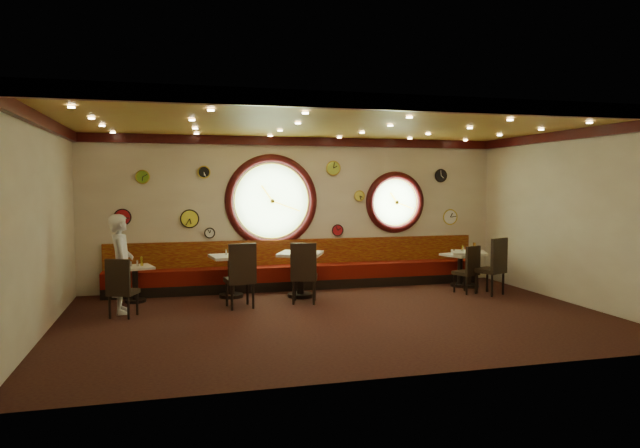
{
  "coord_description": "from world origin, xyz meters",
  "views": [
    {
      "loc": [
        -2.66,
        -8.94,
        2.2
      ],
      "look_at": [
        -0.11,
        0.8,
        1.5
      ],
      "focal_mm": 32.0,
      "sensor_mm": 36.0,
      "label": 1
    }
  ],
  "objects_px": {
    "chair_b": "(241,271)",
    "condiment_c_bottle": "(304,247)",
    "chair_d": "(469,266)",
    "condiment_c_pepper": "(305,250)",
    "table_b": "(231,271)",
    "condiment_d_salt": "(454,251)",
    "condiment_a_salt": "(131,264)",
    "condiment_a_bottle": "(142,261)",
    "condiment_b_salt": "(226,252)",
    "condiment_d_pepper": "(462,252)",
    "condiment_d_bottle": "(463,249)",
    "table_a": "(135,279)",
    "chair_a": "(121,284)",
    "table_c": "(300,269)",
    "condiment_e_salt": "(464,249)",
    "table_d": "(460,266)",
    "table_e": "(468,265)",
    "chair_e": "(494,262)",
    "condiment_e_pepper": "(471,249)",
    "condiment_c_salt": "(293,250)",
    "condiment_a_pepper": "(138,263)",
    "condiment_b_bottle": "(234,251)",
    "chair_c": "(304,269)",
    "condiment_e_bottle": "(474,247)",
    "waiter": "(121,264)",
    "condiment_b_pepper": "(235,252)"
  },
  "relations": [
    {
      "from": "chair_b",
      "to": "condiment_c_bottle",
      "type": "distance_m",
      "value": 1.65
    },
    {
      "from": "chair_d",
      "to": "condiment_c_pepper",
      "type": "bearing_deg",
      "value": 150.39
    },
    {
      "from": "table_b",
      "to": "condiment_d_salt",
      "type": "height_order",
      "value": "table_b"
    },
    {
      "from": "condiment_a_salt",
      "to": "condiment_a_bottle",
      "type": "height_order",
      "value": "condiment_a_bottle"
    },
    {
      "from": "condiment_b_salt",
      "to": "condiment_a_bottle",
      "type": "relative_size",
      "value": 0.63
    },
    {
      "from": "condiment_d_pepper",
      "to": "condiment_d_bottle",
      "type": "distance_m",
      "value": 0.14
    },
    {
      "from": "table_a",
      "to": "chair_b",
      "type": "bearing_deg",
      "value": -29.91
    },
    {
      "from": "table_b",
      "to": "condiment_d_pepper",
      "type": "xyz_separation_m",
      "value": [
        4.91,
        -0.1,
        0.24
      ]
    },
    {
      "from": "chair_a",
      "to": "table_c",
      "type": "bearing_deg",
      "value": 38.52
    },
    {
      "from": "table_b",
      "to": "condiment_a_salt",
      "type": "relative_size",
      "value": 9.24
    },
    {
      "from": "condiment_e_salt",
      "to": "table_d",
      "type": "bearing_deg",
      "value": 114.37
    },
    {
      "from": "table_e",
      "to": "chair_a",
      "type": "distance_m",
      "value": 7.06
    },
    {
      "from": "chair_d",
      "to": "chair_e",
      "type": "xyz_separation_m",
      "value": [
        0.39,
        -0.29,
        0.1
      ]
    },
    {
      "from": "condiment_e_salt",
      "to": "condiment_e_pepper",
      "type": "xyz_separation_m",
      "value": [
        0.14,
        -0.07,
        0.01
      ]
    },
    {
      "from": "condiment_c_salt",
      "to": "condiment_a_pepper",
      "type": "xyz_separation_m",
      "value": [
        -2.93,
        0.19,
        -0.19
      ]
    },
    {
      "from": "condiment_d_salt",
      "to": "condiment_e_salt",
      "type": "height_order",
      "value": "condiment_e_salt"
    },
    {
      "from": "table_b",
      "to": "chair_b",
      "type": "relative_size",
      "value": 1.17
    },
    {
      "from": "table_a",
      "to": "table_d",
      "type": "bearing_deg",
      "value": -0.36
    },
    {
      "from": "table_d",
      "to": "chair_a",
      "type": "relative_size",
      "value": 1.34
    },
    {
      "from": "condiment_c_pepper",
      "to": "condiment_e_pepper",
      "type": "xyz_separation_m",
      "value": [
        3.69,
        0.17,
        -0.1
      ]
    },
    {
      "from": "table_e",
      "to": "condiment_b_bottle",
      "type": "distance_m",
      "value": 4.99
    },
    {
      "from": "chair_c",
      "to": "condiment_c_pepper",
      "type": "xyz_separation_m",
      "value": [
        0.15,
        0.59,
        0.27
      ]
    },
    {
      "from": "condiment_c_salt",
      "to": "condiment_b_bottle",
      "type": "distance_m",
      "value": 1.16
    },
    {
      "from": "chair_d",
      "to": "condiment_c_bottle",
      "type": "xyz_separation_m",
      "value": [
        -3.28,
        0.66,
        0.41
      ]
    },
    {
      "from": "condiment_a_pepper",
      "to": "condiment_c_pepper",
      "type": "xyz_separation_m",
      "value": [
        3.12,
        -0.34,
        0.19
      ]
    },
    {
      "from": "chair_c",
      "to": "condiment_e_bottle",
      "type": "relative_size",
      "value": 3.87
    },
    {
      "from": "table_c",
      "to": "condiment_c_pepper",
      "type": "distance_m",
      "value": 0.38
    },
    {
      "from": "condiment_d_pepper",
      "to": "condiment_c_salt",
      "type": "bearing_deg",
      "value": -178.38
    },
    {
      "from": "condiment_e_salt",
      "to": "condiment_e_pepper",
      "type": "relative_size",
      "value": 0.87
    },
    {
      "from": "table_c",
      "to": "chair_a",
      "type": "xyz_separation_m",
      "value": [
        -3.25,
        -0.99,
        0.01
      ]
    },
    {
      "from": "condiment_b_salt",
      "to": "waiter",
      "type": "height_order",
      "value": "waiter"
    },
    {
      "from": "condiment_d_bottle",
      "to": "table_b",
      "type": "bearing_deg",
      "value": -179.92
    },
    {
      "from": "condiment_a_salt",
      "to": "condiment_c_salt",
      "type": "height_order",
      "value": "condiment_c_salt"
    },
    {
      "from": "chair_a",
      "to": "condiment_e_pepper",
      "type": "height_order",
      "value": "chair_a"
    },
    {
      "from": "chair_a",
      "to": "condiment_a_bottle",
      "type": "relative_size",
      "value": 3.53
    },
    {
      "from": "table_d",
      "to": "condiment_c_pepper",
      "type": "relative_size",
      "value": 9.11
    },
    {
      "from": "waiter",
      "to": "condiment_c_pepper",
      "type": "bearing_deg",
      "value": -86.06
    },
    {
      "from": "condiment_b_salt",
      "to": "condiment_b_pepper",
      "type": "xyz_separation_m",
      "value": [
        0.16,
        -0.06,
        0.0
      ]
    },
    {
      "from": "table_b",
      "to": "condiment_d_salt",
      "type": "xyz_separation_m",
      "value": [
        4.8,
        0.02,
        0.23
      ]
    },
    {
      "from": "condiment_c_bottle",
      "to": "condiment_e_pepper",
      "type": "xyz_separation_m",
      "value": [
        3.66,
        -0.03,
        -0.14
      ]
    },
    {
      "from": "table_a",
      "to": "chair_c",
      "type": "height_order",
      "value": "chair_c"
    },
    {
      "from": "chair_d",
      "to": "condiment_a_bottle",
      "type": "height_order",
      "value": "chair_d"
    },
    {
      "from": "condiment_b_salt",
      "to": "condiment_e_bottle",
      "type": "distance_m",
      "value": 5.27
    },
    {
      "from": "condiment_c_bottle",
      "to": "condiment_e_pepper",
      "type": "bearing_deg",
      "value": -0.41
    },
    {
      "from": "chair_c",
      "to": "condiment_c_salt",
      "type": "xyz_separation_m",
      "value": [
        -0.04,
        0.75,
        0.27
      ]
    },
    {
      "from": "chair_d",
      "to": "condiment_a_bottle",
      "type": "bearing_deg",
      "value": 150.71
    },
    {
      "from": "chair_b",
      "to": "chair_c",
      "type": "bearing_deg",
      "value": -1.79
    },
    {
      "from": "table_d",
      "to": "condiment_a_pepper",
      "type": "bearing_deg",
      "value": 179.72
    },
    {
      "from": "condiment_a_bottle",
      "to": "table_a",
      "type": "bearing_deg",
      "value": -162.85
    },
    {
      "from": "condiment_d_salt",
      "to": "condiment_b_bottle",
      "type": "height_order",
      "value": "condiment_b_bottle"
    }
  ]
}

